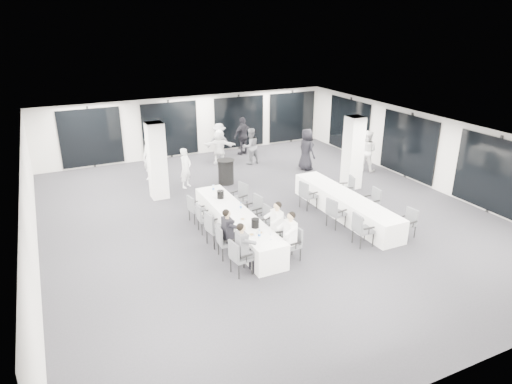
% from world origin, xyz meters
% --- Properties ---
extents(room, '(14.04, 16.04, 2.84)m').
position_xyz_m(room, '(0.89, 1.11, 1.39)').
color(room, '#26262C').
rests_on(room, ground).
extents(column_left, '(0.60, 0.60, 2.80)m').
position_xyz_m(column_left, '(-2.80, 3.20, 1.40)').
color(column_left, white).
rests_on(column_left, floor).
extents(column_right, '(0.60, 0.60, 2.80)m').
position_xyz_m(column_right, '(4.20, 1.00, 1.40)').
color(column_right, white).
rests_on(column_right, floor).
extents(banquet_table_main, '(0.90, 5.00, 0.75)m').
position_xyz_m(banquet_table_main, '(-1.48, -0.92, 0.38)').
color(banquet_table_main, white).
rests_on(banquet_table_main, floor).
extents(banquet_table_side, '(0.90, 5.00, 0.75)m').
position_xyz_m(banquet_table_side, '(2.37, -1.14, 0.38)').
color(banquet_table_side, white).
rests_on(banquet_table_side, floor).
extents(cocktail_table, '(0.71, 0.71, 0.98)m').
position_xyz_m(cocktail_table, '(-0.03, 3.50, 0.50)').
color(cocktail_table, black).
rests_on(cocktail_table, floor).
extents(chair_main_left_near, '(0.55, 0.59, 0.96)m').
position_xyz_m(chair_main_left_near, '(-2.31, -3.01, 0.55)').
color(chair_main_left_near, '#505257').
rests_on(chair_main_left_near, floor).
extents(chair_main_left_second, '(0.51, 0.56, 0.95)m').
position_xyz_m(chair_main_left_second, '(-2.31, -2.03, 0.54)').
color(chair_main_left_second, '#505257').
rests_on(chair_main_left_second, floor).
extents(chair_main_left_mid, '(0.59, 0.64, 1.04)m').
position_xyz_m(chair_main_left_mid, '(-2.32, -1.24, 0.59)').
color(chair_main_left_mid, '#505257').
rests_on(chair_main_left_mid, floor).
extents(chair_main_left_fourth, '(0.48, 0.53, 0.91)m').
position_xyz_m(chair_main_left_fourth, '(-2.31, -0.28, 0.52)').
color(chair_main_left_fourth, '#505257').
rests_on(chair_main_left_fourth, floor).
extents(chair_main_left_far, '(0.51, 0.55, 0.90)m').
position_xyz_m(chair_main_left_far, '(-2.30, 0.57, 0.51)').
color(chair_main_left_far, '#505257').
rests_on(chair_main_left_far, floor).
extents(chair_main_right_near, '(0.51, 0.56, 0.94)m').
position_xyz_m(chair_main_right_near, '(-0.64, -2.92, 0.53)').
color(chair_main_right_near, '#505257').
rests_on(chair_main_right_near, floor).
extents(chair_main_right_second, '(0.55, 0.59, 0.95)m').
position_xyz_m(chair_main_right_second, '(-0.64, -2.17, 0.54)').
color(chair_main_right_second, '#505257').
rests_on(chair_main_right_second, floor).
extents(chair_main_right_mid, '(0.50, 0.54, 0.89)m').
position_xyz_m(chair_main_right_mid, '(-0.65, -1.13, 0.51)').
color(chair_main_right_mid, '#505257').
rests_on(chair_main_right_mid, floor).
extents(chair_main_right_fourth, '(0.57, 0.61, 0.98)m').
position_xyz_m(chair_main_right_fourth, '(-0.64, -0.46, 0.56)').
color(chair_main_right_fourth, '#505257').
rests_on(chair_main_right_fourth, floor).
extents(chair_main_right_far, '(0.62, 0.65, 1.01)m').
position_xyz_m(chair_main_right_far, '(-0.64, 0.69, 0.58)').
color(chair_main_right_far, '#505257').
rests_on(chair_main_right_far, floor).
extents(chair_side_left_near, '(0.54, 0.59, 1.00)m').
position_xyz_m(chair_side_left_near, '(1.53, -3.07, 0.57)').
color(chair_side_left_near, '#505257').
rests_on(chair_side_left_near, floor).
extents(chair_side_left_mid, '(0.57, 0.60, 0.97)m').
position_xyz_m(chair_side_left_mid, '(1.54, -1.74, 0.56)').
color(chair_side_left_mid, '#505257').
rests_on(chair_side_left_mid, floor).
extents(chair_side_left_far, '(0.55, 0.60, 0.98)m').
position_xyz_m(chair_side_left_far, '(1.53, -0.06, 0.56)').
color(chair_side_left_far, '#505257').
rests_on(chair_side_left_far, floor).
extents(chair_side_right_near, '(0.50, 0.54, 0.88)m').
position_xyz_m(chair_side_right_near, '(3.20, -3.22, 0.50)').
color(chair_side_right_near, '#505257').
rests_on(chair_side_right_near, floor).
extents(chair_side_right_mid, '(0.52, 0.57, 0.96)m').
position_xyz_m(chair_side_right_mid, '(3.20, -1.51, 0.55)').
color(chair_side_right_mid, '#505257').
rests_on(chair_side_right_mid, floor).
extents(chair_side_right_far, '(0.59, 0.61, 0.95)m').
position_xyz_m(chair_side_right_far, '(3.20, -0.15, 0.54)').
color(chair_side_right_far, '#505257').
rests_on(chair_side_right_far, floor).
extents(seated_guest_a, '(0.50, 0.38, 1.44)m').
position_xyz_m(seated_guest_a, '(-2.14, -3.00, 0.81)').
color(seated_guest_a, '#585A60').
rests_on(seated_guest_a, floor).
extents(seated_guest_b, '(0.50, 0.38, 1.44)m').
position_xyz_m(seated_guest_b, '(-2.14, -2.03, 0.81)').
color(seated_guest_b, black).
rests_on(seated_guest_b, floor).
extents(seated_guest_c, '(0.50, 0.38, 1.44)m').
position_xyz_m(seated_guest_c, '(-0.81, -2.93, 0.81)').
color(seated_guest_c, white).
rests_on(seated_guest_c, floor).
extents(seated_guest_d, '(0.50, 0.38, 1.44)m').
position_xyz_m(seated_guest_d, '(-0.81, -2.15, 0.81)').
color(seated_guest_d, white).
rests_on(seated_guest_d, floor).
extents(standing_guest_a, '(0.83, 0.81, 1.78)m').
position_xyz_m(standing_guest_a, '(-1.58, 3.78, 0.89)').
color(standing_guest_a, white).
rests_on(standing_guest_a, floor).
extents(standing_guest_b, '(0.97, 0.68, 1.86)m').
position_xyz_m(standing_guest_b, '(1.94, 5.41, 0.93)').
color(standing_guest_b, '#585A60').
rests_on(standing_guest_b, floor).
extents(standing_guest_c, '(1.41, 1.15, 1.94)m').
position_xyz_m(standing_guest_c, '(0.91, 6.59, 0.97)').
color(standing_guest_c, '#585A60').
rests_on(standing_guest_c, floor).
extents(standing_guest_d, '(1.35, 0.99, 2.07)m').
position_xyz_m(standing_guest_d, '(2.25, 6.92, 1.03)').
color(standing_guest_d, black).
rests_on(standing_guest_d, floor).
extents(standing_guest_e, '(0.72, 1.05, 2.04)m').
position_xyz_m(standing_guest_e, '(3.78, 3.65, 1.02)').
color(standing_guest_e, black).
rests_on(standing_guest_e, floor).
extents(standing_guest_f, '(1.75, 1.29, 1.79)m').
position_xyz_m(standing_guest_f, '(0.70, 6.06, 0.90)').
color(standing_guest_f, white).
rests_on(standing_guest_f, floor).
extents(standing_guest_g, '(0.95, 0.97, 2.06)m').
position_xyz_m(standing_guest_g, '(-2.62, 5.19, 1.03)').
color(standing_guest_g, white).
rests_on(standing_guest_g, floor).
extents(standing_guest_h, '(1.02, 1.12, 1.99)m').
position_xyz_m(standing_guest_h, '(6.04, 2.43, 1.00)').
color(standing_guest_h, white).
rests_on(standing_guest_h, floor).
extents(ice_bucket_near, '(0.23, 0.23, 0.26)m').
position_xyz_m(ice_bucket_near, '(-1.39, -2.07, 0.88)').
color(ice_bucket_near, black).
rests_on(ice_bucket_near, banquet_table_main).
extents(ice_bucket_far, '(0.23, 0.23, 0.26)m').
position_xyz_m(ice_bucket_far, '(-1.47, 0.38, 0.88)').
color(ice_bucket_far, black).
rests_on(ice_bucket_far, banquet_table_main).
extents(water_bottle_a, '(0.07, 0.07, 0.22)m').
position_xyz_m(water_bottle_a, '(-1.57, -2.70, 0.86)').
color(water_bottle_a, silver).
rests_on(water_bottle_a, banquet_table_main).
extents(water_bottle_b, '(0.07, 0.07, 0.21)m').
position_xyz_m(water_bottle_b, '(-1.24, -0.73, 0.86)').
color(water_bottle_b, silver).
rests_on(water_bottle_b, banquet_table_main).
extents(water_bottle_c, '(0.07, 0.07, 0.22)m').
position_xyz_m(water_bottle_c, '(-1.45, 1.08, 0.86)').
color(water_bottle_c, silver).
rests_on(water_bottle_c, banquet_table_main).
extents(plate_a, '(0.20, 0.20, 0.03)m').
position_xyz_m(plate_a, '(-1.68, -2.46, 0.76)').
color(plate_a, white).
rests_on(plate_a, banquet_table_main).
extents(plate_b, '(0.22, 0.22, 0.03)m').
position_xyz_m(plate_b, '(-1.42, -2.45, 0.76)').
color(plate_b, white).
rests_on(plate_b, banquet_table_main).
extents(plate_c, '(0.18, 0.18, 0.03)m').
position_xyz_m(plate_c, '(-1.49, -1.44, 0.76)').
color(plate_c, white).
rests_on(plate_c, banquet_table_main).
extents(wine_glass, '(0.08, 0.08, 0.20)m').
position_xyz_m(wine_glass, '(-1.33, -2.93, 0.90)').
color(wine_glass, silver).
rests_on(wine_glass, banquet_table_main).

